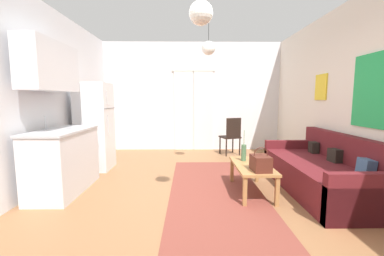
{
  "coord_description": "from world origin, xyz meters",
  "views": [
    {
      "loc": [
        -0.09,
        -3.05,
        1.36
      ],
      "look_at": [
        -0.04,
        0.83,
        0.9
      ],
      "focal_mm": 23.05,
      "sensor_mm": 36.0,
      "label": 1
    }
  ],
  "objects_px": {
    "couch": "(323,173)",
    "refrigerator": "(95,126)",
    "bamboo_vase": "(244,153)",
    "coffee_table": "(252,168)",
    "handbag": "(261,163)",
    "pendant_lamp_far": "(209,48)",
    "accent_chair": "(231,135)",
    "pendant_lamp_near": "(201,13)"
  },
  "relations": [
    {
      "from": "coffee_table",
      "to": "accent_chair",
      "type": "xyz_separation_m",
      "value": [
        0.11,
        2.41,
        0.14
      ]
    },
    {
      "from": "couch",
      "to": "pendant_lamp_near",
      "type": "bearing_deg",
      "value": -155.31
    },
    {
      "from": "refrigerator",
      "to": "pendant_lamp_near",
      "type": "xyz_separation_m",
      "value": [
        1.93,
        -2.08,
        1.4
      ]
    },
    {
      "from": "handbag",
      "to": "couch",
      "type": "bearing_deg",
      "value": 18.88
    },
    {
      "from": "pendant_lamp_far",
      "to": "pendant_lamp_near",
      "type": "bearing_deg",
      "value": -96.77
    },
    {
      "from": "coffee_table",
      "to": "pendant_lamp_near",
      "type": "height_order",
      "value": "pendant_lamp_near"
    },
    {
      "from": "coffee_table",
      "to": "pendant_lamp_far",
      "type": "relative_size",
      "value": 1.51
    },
    {
      "from": "couch",
      "to": "bamboo_vase",
      "type": "xyz_separation_m",
      "value": [
        -1.14,
        0.17,
        0.27
      ]
    },
    {
      "from": "bamboo_vase",
      "to": "couch",
      "type": "bearing_deg",
      "value": -8.66
    },
    {
      "from": "refrigerator",
      "to": "pendant_lamp_far",
      "type": "xyz_separation_m",
      "value": [
        2.16,
        -0.12,
        1.44
      ]
    },
    {
      "from": "coffee_table",
      "to": "bamboo_vase",
      "type": "bearing_deg",
      "value": 109.42
    },
    {
      "from": "accent_chair",
      "to": "coffee_table",
      "type": "bearing_deg",
      "value": 68.59
    },
    {
      "from": "accent_chair",
      "to": "pendant_lamp_far",
      "type": "distance_m",
      "value": 2.27
    },
    {
      "from": "bamboo_vase",
      "to": "accent_chair",
      "type": "height_order",
      "value": "accent_chair"
    },
    {
      "from": "couch",
      "to": "accent_chair",
      "type": "relative_size",
      "value": 2.35
    },
    {
      "from": "couch",
      "to": "pendant_lamp_far",
      "type": "relative_size",
      "value": 3.18
    },
    {
      "from": "bamboo_vase",
      "to": "coffee_table",
      "type": "bearing_deg",
      "value": -70.58
    },
    {
      "from": "couch",
      "to": "bamboo_vase",
      "type": "relative_size",
      "value": 4.55
    },
    {
      "from": "accent_chair",
      "to": "pendant_lamp_far",
      "type": "height_order",
      "value": "pendant_lamp_far"
    },
    {
      "from": "bamboo_vase",
      "to": "refrigerator",
      "type": "height_order",
      "value": "refrigerator"
    },
    {
      "from": "coffee_table",
      "to": "bamboo_vase",
      "type": "distance_m",
      "value": 0.29
    },
    {
      "from": "bamboo_vase",
      "to": "accent_chair",
      "type": "bearing_deg",
      "value": 85.06
    },
    {
      "from": "handbag",
      "to": "accent_chair",
      "type": "relative_size",
      "value": 0.35
    },
    {
      "from": "coffee_table",
      "to": "pendant_lamp_far",
      "type": "height_order",
      "value": "pendant_lamp_far"
    },
    {
      "from": "refrigerator",
      "to": "accent_chair",
      "type": "distance_m",
      "value": 3.07
    },
    {
      "from": "coffee_table",
      "to": "refrigerator",
      "type": "relative_size",
      "value": 0.61
    },
    {
      "from": "coffee_table",
      "to": "pendant_lamp_far",
      "type": "xyz_separation_m",
      "value": [
        -0.55,
        1.15,
        1.91
      ]
    },
    {
      "from": "handbag",
      "to": "pendant_lamp_far",
      "type": "distance_m",
      "value": 2.36
    },
    {
      "from": "bamboo_vase",
      "to": "accent_chair",
      "type": "relative_size",
      "value": 0.52
    },
    {
      "from": "couch",
      "to": "refrigerator",
      "type": "xyz_separation_m",
      "value": [
        -3.78,
        1.23,
        0.56
      ]
    },
    {
      "from": "couch",
      "to": "handbag",
      "type": "relative_size",
      "value": 6.79
    },
    {
      "from": "couch",
      "to": "bamboo_vase",
      "type": "height_order",
      "value": "bamboo_vase"
    },
    {
      "from": "handbag",
      "to": "accent_chair",
      "type": "distance_m",
      "value": 2.73
    },
    {
      "from": "refrigerator",
      "to": "pendant_lamp_far",
      "type": "bearing_deg",
      "value": -3.2
    },
    {
      "from": "handbag",
      "to": "refrigerator",
      "type": "bearing_deg",
      "value": 150.0
    },
    {
      "from": "couch",
      "to": "bamboo_vase",
      "type": "bearing_deg",
      "value": 171.34
    },
    {
      "from": "couch",
      "to": "handbag",
      "type": "xyz_separation_m",
      "value": [
        -1.04,
        -0.35,
        0.25
      ]
    },
    {
      "from": "accent_chair",
      "to": "pendant_lamp_near",
      "type": "relative_size",
      "value": 1.28
    },
    {
      "from": "refrigerator",
      "to": "accent_chair",
      "type": "xyz_separation_m",
      "value": [
        2.83,
        1.14,
        -0.33
      ]
    },
    {
      "from": "couch",
      "to": "refrigerator",
      "type": "bearing_deg",
      "value": 161.99
    },
    {
      "from": "coffee_table",
      "to": "refrigerator",
      "type": "height_order",
      "value": "refrigerator"
    },
    {
      "from": "coffee_table",
      "to": "pendant_lamp_near",
      "type": "relative_size",
      "value": 1.42
    }
  ]
}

